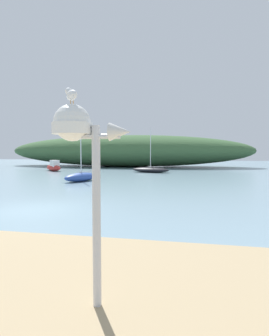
{
  "coord_description": "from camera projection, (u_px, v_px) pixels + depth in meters",
  "views": [
    {
      "loc": [
        6.29,
        -10.14,
        2.45
      ],
      "look_at": [
        3.43,
        4.35,
        1.51
      ],
      "focal_mm": 29.02,
      "sensor_mm": 36.0,
      "label": 1
    }
  ],
  "objects": [
    {
      "name": "ground_plane",
      "position": [
        34.0,
        210.0,
        11.3
      ],
      "size": [
        120.0,
        120.0,
        0.0
      ],
      "primitive_type": "plane",
      "color": "#7A99A8"
    },
    {
      "name": "seagull_on_radar",
      "position": [
        71.0,
        94.0,
        3.84
      ],
      "size": [
        0.31,
        0.29,
        0.25
      ],
      "color": "orange",
      "rests_on": "mast_structure"
    },
    {
      "name": "distant_hill",
      "position": [
        126.0,
        151.0,
        42.54
      ],
      "size": [
        38.45,
        10.46,
        4.88
      ],
      "primitive_type": "ellipsoid",
      "color": "#3D6038",
      "rests_on": "ground"
    },
    {
      "name": "sailboat_inner_mooring",
      "position": [
        81.0,
        177.0,
        21.77
      ],
      "size": [
        2.44,
        3.52,
        4.11
      ],
      "color": "#2D4C9E",
      "rests_on": "ground"
    },
    {
      "name": "motorboat_east_reach",
      "position": [
        54.0,
        167.0,
        32.93
      ],
      "size": [
        3.22,
        2.83,
        1.32
      ],
      "color": "#B72D28",
      "rests_on": "ground"
    },
    {
      "name": "sailboat_far_left",
      "position": [
        150.0,
        170.0,
        30.76
      ],
      "size": [
        4.64,
        2.57,
        4.97
      ],
      "color": "black",
      "rests_on": "ground"
    },
    {
      "name": "mast_structure",
      "position": [
        80.0,
        138.0,
        3.84
      ],
      "size": [
        1.14,
        0.57,
        2.91
      ],
      "color": "silver",
      "rests_on": "beach_sand"
    }
  ]
}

